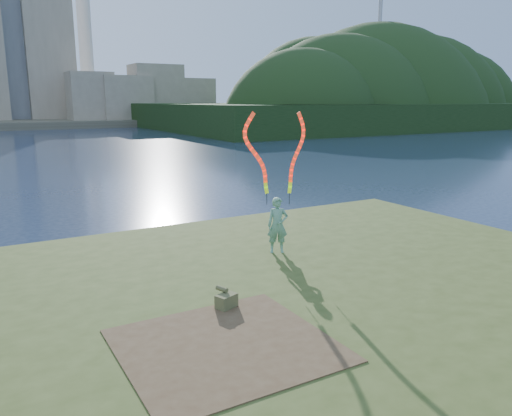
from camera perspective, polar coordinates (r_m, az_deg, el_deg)
ground at (r=11.99m, az=-0.81°, el=-10.24°), size 320.00×320.00×0.00m
grassy_knoll at (r=10.08m, az=5.70°, el=-12.73°), size 20.00×18.00×0.80m
dirt_patch at (r=8.15m, az=-3.48°, el=-15.37°), size 3.20×3.00×0.02m
wooded_hill at (r=95.34m, az=13.23°, el=9.27°), size 78.00×50.00×63.00m
woman_with_ribbons at (r=12.42m, az=2.53°, el=1.46°), size 1.79×0.85×3.83m
canvas_bag at (r=9.42m, az=-3.44°, el=-10.50°), size 0.44×0.50×0.36m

